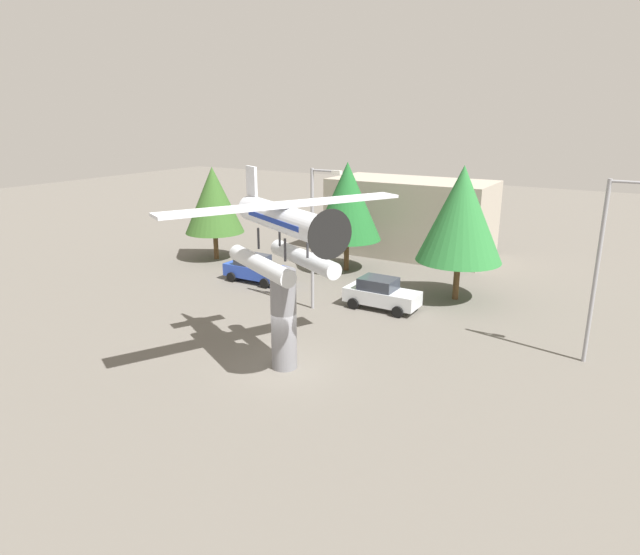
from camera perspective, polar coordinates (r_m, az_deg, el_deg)
name	(u,v)px	position (r m, az deg, el deg)	size (l,w,h in m)	color
ground_plane	(285,367)	(24.49, -3.66, -9.17)	(140.00, 140.00, 0.00)	#605B54
display_pedestal	(284,320)	(23.62, -3.76, -4.34)	(1.10, 1.10, 4.41)	slate
floatplane_monument	(283,230)	(22.42, -3.78, 4.85)	(7.11, 9.72, 4.00)	silver
car_near_blue	(255,268)	(36.46, -6.69, 0.94)	(4.20, 2.02, 1.76)	#2847B7
car_mid_silver	(381,293)	(31.36, 6.30, -1.64)	(4.20, 2.02, 1.76)	silver
streetlight_primary	(315,230)	(30.17, -0.48, 4.95)	(1.84, 0.28, 7.84)	gray
streetlight_secondary	(603,260)	(26.17, 27.12, 1.58)	(1.84, 0.28, 8.07)	gray
storefront_building	(410,217)	(43.80, 9.29, 6.15)	(12.25, 5.89, 5.77)	#9E9384
tree_west	(213,200)	(42.01, -10.91, 7.83)	(4.36, 4.36, 6.91)	brown
tree_east	(347,201)	(38.13, 2.82, 7.84)	(4.75, 4.75, 7.51)	brown
tree_center_back	(461,214)	(32.77, 14.33, 6.34)	(4.95, 4.95, 7.86)	brown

